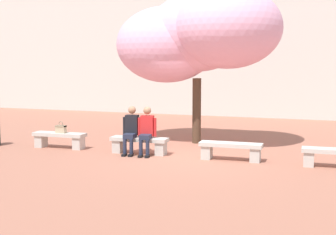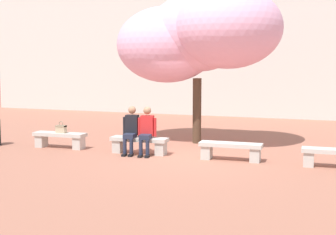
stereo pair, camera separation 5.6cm
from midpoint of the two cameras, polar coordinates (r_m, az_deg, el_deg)
The scene contains 10 objects.
ground_plane at distance 12.30m, azimuth 2.01°, elevation -4.83°, with size 100.00×100.00×0.00m, color #9E604C.
building_facade at distance 23.53m, azimuth 11.23°, elevation 9.98°, with size 28.00×4.00×7.77m, color beige.
stone_bench_west_end at distance 13.88m, azimuth -12.94°, elevation -2.44°, with size 1.59×0.48×0.45m.
stone_bench_near_west at distance 12.69m, azimuth -3.39°, elevation -3.12°, with size 1.59×0.48×0.45m.
stone_bench_center at distance 11.92m, azimuth 7.78°, elevation -3.81°, with size 1.59×0.48×0.45m.
stone_bench_near_east at distance 11.64m, azimuth 19.98°, elevation -4.39°, with size 1.59×0.48×0.45m.
person_seated_left at distance 12.67m, azimuth -4.38°, elevation -1.30°, with size 0.51×0.72×1.29m.
person_seated_right at distance 12.49m, azimuth -2.50°, elevation -1.40°, with size 0.50×0.73×1.29m.
handbag at distance 13.78m, azimuth -12.79°, elevation -1.31°, with size 0.30×0.15×0.34m.
cherry_tree_main at distance 14.20m, azimuth 3.76°, elevation 9.96°, with size 5.13×3.52×4.62m.
Camera 2 is at (3.82, -11.44, 2.42)m, focal length 50.00 mm.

